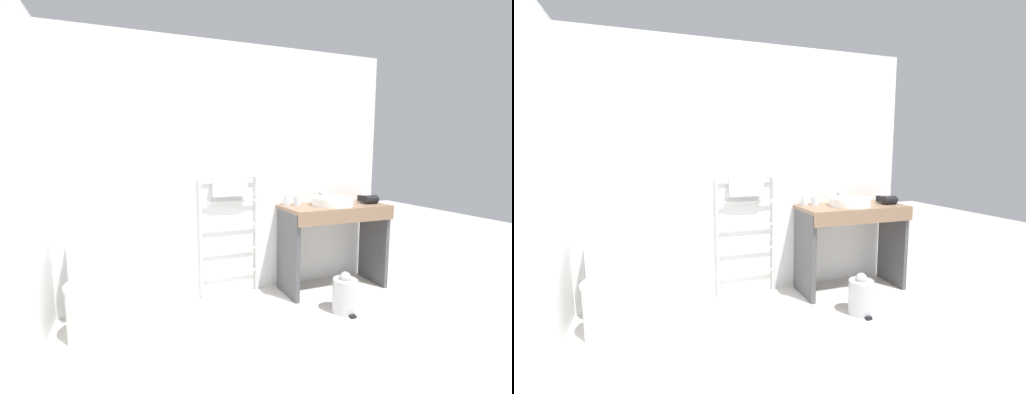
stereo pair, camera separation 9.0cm
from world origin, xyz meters
TOP-DOWN VIEW (x-y plane):
  - ground_plane at (0.00, 0.00)m, footprint 12.00×12.00m
  - wall_back at (0.00, 1.52)m, footprint 3.27×0.12m
  - wall_side at (-1.57, 0.73)m, footprint 0.12×2.16m
  - toilet at (-1.17, 1.10)m, footprint 0.41×0.54m
  - towel_radiator at (-0.03, 1.41)m, footprint 0.57×0.06m
  - vanity_counter at (0.98, 1.20)m, footprint 1.04×0.49m
  - sink_basin at (0.95, 1.18)m, footprint 0.40×0.40m
  - faucet at (0.95, 1.39)m, footprint 0.02×0.10m
  - cup_near_wall at (0.55, 1.38)m, footprint 0.07×0.07m
  - cup_near_edge at (0.64, 1.32)m, footprint 0.07×0.07m
  - hair_dryer at (1.38, 1.16)m, footprint 0.18×0.19m
  - trash_bin at (0.78, 0.72)m, footprint 0.21×0.24m
  - bath_mat at (-1.17, 0.47)m, footprint 0.56×0.36m

SIDE VIEW (x-z plane):
  - ground_plane at x=0.00m, z-range 0.00..0.00m
  - bath_mat at x=-1.17m, z-range 0.00..0.01m
  - trash_bin at x=0.78m, z-range -0.02..0.33m
  - toilet at x=-1.17m, z-range -0.09..0.72m
  - vanity_counter at x=0.98m, z-range 0.16..1.01m
  - towel_radiator at x=-0.03m, z-range 0.24..1.42m
  - sink_basin at x=0.95m, z-range 0.85..0.93m
  - hair_dryer at x=1.38m, z-range 0.85..0.94m
  - cup_near_edge at x=0.64m, z-range 0.85..0.94m
  - cup_near_wall at x=0.55m, z-range 0.85..0.94m
  - faucet at x=0.95m, z-range 0.87..0.98m
  - wall_back at x=0.00m, z-range 0.00..2.35m
  - wall_side at x=-1.57m, z-range 0.00..2.35m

